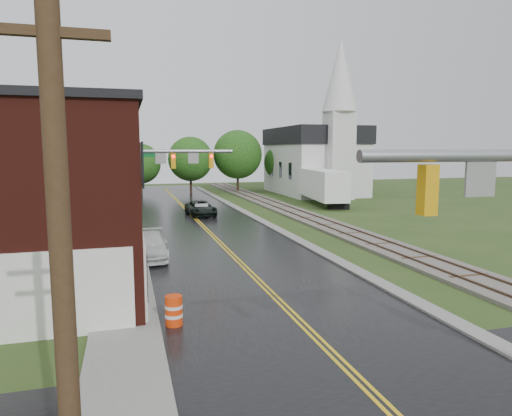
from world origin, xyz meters
name	(u,v)px	position (x,y,z in m)	size (l,w,h in m)	color
main_road	(205,228)	(0.00, 30.00, 0.00)	(10.00, 90.00, 0.02)	black
curb_right	(253,217)	(5.40, 35.00, 0.00)	(0.80, 70.00, 0.12)	gray
sidewalk_left	(125,245)	(-6.20, 25.00, 0.00)	(2.40, 50.00, 0.12)	gray
yellow_house	(47,198)	(-11.00, 26.00, 3.20)	(8.00, 7.00, 6.40)	tan
darkred_building	(78,199)	(-10.00, 35.00, 2.20)	(7.00, 6.00, 4.40)	#3F0F0C
church	(317,153)	(20.00, 53.74, 5.83)	(10.40, 18.40, 20.00)	silver
railroad	(298,214)	(10.00, 35.00, 0.11)	(3.20, 80.00, 0.30)	#59544C
traffic_signal_far	(163,169)	(-3.47, 27.00, 4.97)	(7.34, 0.43, 7.20)	gray
utility_pole_a	(62,278)	(-6.80, 0.00, 4.72)	(1.80, 0.28, 9.00)	#382616
utility_pole_b	(112,177)	(-6.80, 22.00, 4.72)	(1.80, 0.28, 9.00)	#382616
utility_pole_c	(118,165)	(-6.80, 44.00, 4.72)	(1.80, 0.28, 9.00)	#382616
tree_left_c	(37,169)	(-13.85, 39.90, 4.51)	(6.00, 6.00, 7.65)	black
tree_left_e	(98,164)	(-8.85, 45.90, 4.81)	(6.40, 6.40, 8.16)	black
suv_dark	(201,209)	(0.80, 37.11, 0.70)	(2.33, 5.04, 1.40)	black
sedan_silver	(202,210)	(0.80, 36.71, 0.59)	(1.24, 3.56, 1.17)	#9E9FA3
pickup_white	(150,246)	(-4.80, 20.80, 0.72)	(2.02, 4.98, 1.45)	silver
semi_trailer	(320,184)	(15.68, 42.68, 2.37)	(4.48, 13.13, 4.02)	black
construction_barrel	(174,311)	(-4.50, 10.00, 0.55)	(0.62, 0.62, 1.11)	red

